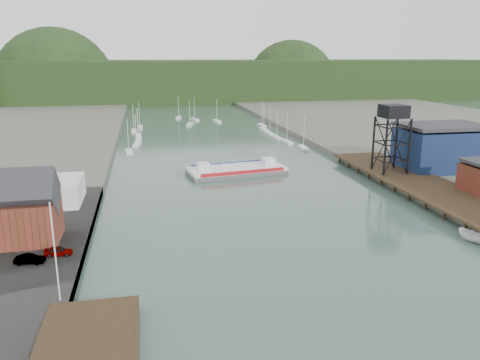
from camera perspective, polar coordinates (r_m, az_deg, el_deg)
name	(u,v)px	position (r m, az deg, el deg)	size (l,w,h in m)	color
ground	(360,328)	(56.03, 14.40, -17.04)	(600.00, 600.00, 0.00)	#2F4943
west_quay	(18,274)	(70.75, -25.42, -10.31)	(16.00, 80.00, 1.60)	slate
west_stage	(87,353)	(51.36, -18.15, -19.38)	(10.00, 18.00, 1.80)	black
east_pier	(427,186)	(108.99, 21.85, -0.69)	(14.00, 70.00, 2.45)	black
harbor_building	(16,214)	(78.45, -25.61, -3.75)	(12.20, 8.20, 8.90)	#552718
white_shed	(33,192)	(98.17, -23.92, -1.37)	(18.00, 12.00, 4.50)	silver
flagpole	(55,253)	(57.62, -21.63, -8.24)	(0.16, 0.16, 12.00)	silver
lift_tower	(393,115)	(116.28, 18.19, 7.48)	(6.50, 6.50, 16.00)	black
blue_shed	(441,147)	(127.19, 23.34, 3.66)	(20.50, 14.50, 11.30)	#0C1636
marina_sailboats	(203,132)	(184.42, -4.48, 5.87)	(57.71, 92.65, 0.90)	silver
distant_hills	(169,83)	(344.66, -8.68, 11.63)	(500.00, 120.00, 80.00)	black
chain_ferry	(237,170)	(119.14, -0.43, 1.23)	(25.68, 13.27, 3.53)	#555558
motorboat	(474,237)	(84.58, 26.64, -6.21)	(2.00, 5.32, 2.05)	silver
car_west_a	(58,251)	(72.20, -21.26, -8.08)	(1.58, 3.92, 1.33)	#999999
car_west_b	(30,259)	(71.02, -24.26, -8.79)	(1.39, 3.98, 1.31)	#999999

